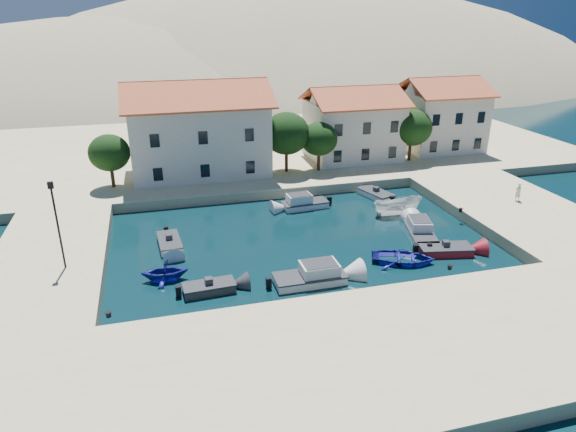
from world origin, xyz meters
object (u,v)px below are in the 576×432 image
at_px(cabin_cruiser_east, 421,232).
at_px(pedestrian, 518,192).
at_px(building_right, 441,113).
at_px(cabin_cruiser_south, 310,277).
at_px(building_left, 198,126).
at_px(lamppost, 56,217).
at_px(boat_east, 397,215).
at_px(rowboat_south, 403,262).
at_px(building_mid, 353,122).

height_order(cabin_cruiser_east, pedestrian, pedestrian).
bearing_deg(building_right, cabin_cruiser_south, -133.38).
height_order(building_left, cabin_cruiser_east, building_left).
xyz_separation_m(lamppost, cabin_cruiser_south, (16.21, -4.76, -4.28)).
xyz_separation_m(cabin_cruiser_east, pedestrian, (11.55, 3.17, 1.37)).
distance_m(lamppost, boat_east, 28.56).
height_order(rowboat_south, boat_east, boat_east).
bearing_deg(lamppost, building_left, 60.10).
bearing_deg(building_mid, cabin_cruiser_east, -96.08).
relative_size(building_left, pedestrian, 8.67).
xyz_separation_m(building_mid, rowboat_south, (-5.64, -24.63, -5.22)).
height_order(cabin_cruiser_south, rowboat_south, cabin_cruiser_south).
xyz_separation_m(building_right, cabin_cruiser_east, (-14.24, -22.04, -5.00)).
xyz_separation_m(rowboat_south, pedestrian, (14.95, 6.76, 1.85)).
distance_m(lamppost, rowboat_south, 24.60).
relative_size(building_mid, cabin_cruiser_east, 2.05).
distance_m(building_right, pedestrian, 19.40).
bearing_deg(cabin_cruiser_east, rowboat_south, 151.79).
distance_m(rowboat_south, cabin_cruiser_east, 4.97).
xyz_separation_m(lamppost, cabin_cruiser_east, (27.26, -0.04, -4.28)).
height_order(building_left, building_mid, building_left).
relative_size(building_mid, rowboat_south, 2.27).
relative_size(lamppost, rowboat_south, 1.34).
bearing_deg(building_left, building_mid, 3.18).
bearing_deg(boat_east, building_left, 49.63).
bearing_deg(pedestrian, boat_east, -8.83).
relative_size(cabin_cruiser_south, boat_east, 1.08).
xyz_separation_m(cabin_cruiser_south, cabin_cruiser_east, (11.04, 4.71, -0.00)).
height_order(building_left, boat_east, building_left).
bearing_deg(lamppost, cabin_cruiser_south, -16.35).
bearing_deg(cabin_cruiser_south, pedestrian, 19.06).
height_order(building_right, cabin_cruiser_east, building_right).
bearing_deg(rowboat_south, boat_east, -0.02).
distance_m(building_left, building_right, 30.07).
distance_m(building_left, boat_east, 22.79).
relative_size(building_right, boat_east, 2.05).
distance_m(cabin_cruiser_south, cabin_cruiser_east, 12.01).
bearing_deg(lamppost, pedestrian, 4.61).
height_order(lamppost, cabin_cruiser_east, lamppost).
height_order(building_left, cabin_cruiser_south, building_left).
xyz_separation_m(building_left, pedestrian, (27.31, -16.87, -4.09)).
height_order(rowboat_south, cabin_cruiser_east, cabin_cruiser_east).
bearing_deg(building_left, pedestrian, -31.71).
bearing_deg(cabin_cruiser_east, lamppost, 105.10).
distance_m(building_left, cabin_cruiser_south, 25.79).
bearing_deg(cabin_cruiser_east, cabin_cruiser_south, 128.30).
bearing_deg(cabin_cruiser_east, pedestrian, -59.46).
xyz_separation_m(building_left, boat_east, (16.20, -14.90, -5.94)).
height_order(lamppost, boat_east, lamppost).
bearing_deg(building_right, building_left, -176.19).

